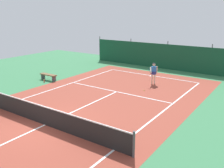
# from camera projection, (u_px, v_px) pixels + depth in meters

# --- Properties ---
(ground_plane) EXTENTS (36.00, 36.00, 0.00)m
(ground_plane) POSITION_uv_depth(u_px,v_px,m) (45.00, 125.00, 12.31)
(ground_plane) COLOR #387A4C
(court_surface) EXTENTS (11.02, 26.60, 0.01)m
(court_surface) POSITION_uv_depth(u_px,v_px,m) (45.00, 125.00, 12.31)
(court_surface) COLOR brown
(court_surface) RESTS_ON ground
(tennis_net) EXTENTS (10.12, 0.10, 1.10)m
(tennis_net) POSITION_uv_depth(u_px,v_px,m) (44.00, 115.00, 12.17)
(tennis_net) COLOR black
(tennis_net) RESTS_ON ground
(back_fence) EXTENTS (16.30, 0.98, 2.70)m
(back_fence) POSITION_uv_depth(u_px,v_px,m) (168.00, 61.00, 24.49)
(back_fence) COLOR #14472D
(back_fence) RESTS_ON ground
(tennis_player) EXTENTS (0.55, 0.83, 1.64)m
(tennis_player) POSITION_uv_depth(u_px,v_px,m) (154.00, 72.00, 18.96)
(tennis_player) COLOR beige
(tennis_player) RESTS_ON ground
(tennis_ball_near_player) EXTENTS (0.07, 0.07, 0.07)m
(tennis_ball_near_player) POSITION_uv_depth(u_px,v_px,m) (144.00, 90.00, 17.57)
(tennis_ball_near_player) COLOR #CCDB33
(tennis_ball_near_player) RESTS_ON ground
(tennis_ball_midcourt) EXTENTS (0.07, 0.07, 0.07)m
(tennis_ball_midcourt) POSITION_uv_depth(u_px,v_px,m) (138.00, 71.00, 23.49)
(tennis_ball_midcourt) COLOR #CCDB33
(tennis_ball_midcourt) RESTS_ON ground
(courtside_bench) EXTENTS (1.60, 0.40, 0.49)m
(courtside_bench) POSITION_uv_depth(u_px,v_px,m) (48.00, 76.00, 20.26)
(courtside_bench) COLOR brown
(courtside_bench) RESTS_ON ground
(water_bottle) EXTENTS (0.08, 0.08, 0.24)m
(water_bottle) POSITION_uv_depth(u_px,v_px,m) (44.00, 81.00, 19.64)
(water_bottle) COLOR #D84C38
(water_bottle) RESTS_ON ground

